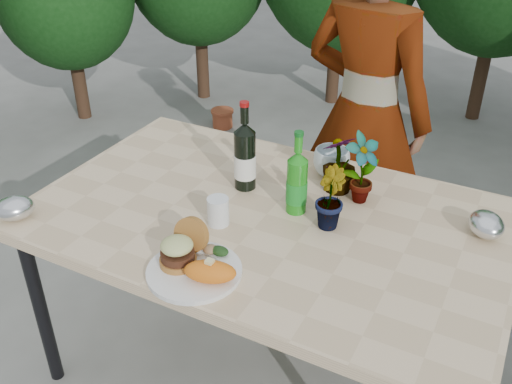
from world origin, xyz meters
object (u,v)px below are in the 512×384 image
at_px(patio_table, 267,228).
at_px(wine_bottle, 245,157).
at_px(person, 365,116).
at_px(dinner_plate, 194,271).

distance_m(patio_table, wine_bottle, 0.27).
bearing_deg(person, dinner_plate, 94.03).
bearing_deg(person, patio_table, 94.52).
xyz_separation_m(patio_table, person, (0.08, 0.80, 0.12)).
bearing_deg(person, wine_bottle, 81.23).
distance_m(dinner_plate, wine_bottle, 0.53).
height_order(patio_table, wine_bottle, wine_bottle).
distance_m(dinner_plate, person, 1.18).
bearing_deg(dinner_plate, patio_table, 83.07).
relative_size(patio_table, wine_bottle, 4.83).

